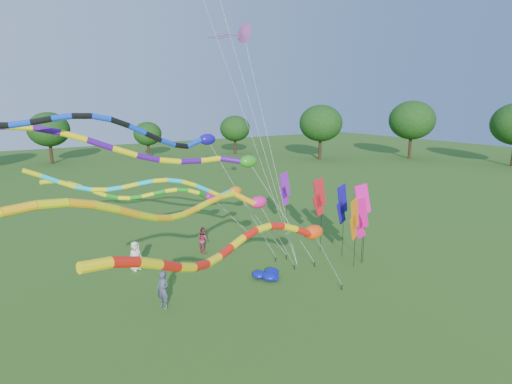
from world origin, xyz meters
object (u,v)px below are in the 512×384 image
tube_kite_red (257,241)px  person_c (203,240)px  person_a (135,256)px  blue_nylon_heap (268,278)px  person_b (163,290)px  tube_kite_orange (189,206)px

tube_kite_red → person_c: size_ratio=7.90×
tube_kite_red → person_a: size_ratio=7.71×
person_a → person_c: (4.61, 0.47, -0.02)m
blue_nylon_heap → person_a: 7.84m
person_a → person_b: person_b is taller
tube_kite_red → person_a: 11.60m
tube_kite_red → person_b: size_ratio=7.20×
tube_kite_red → person_b: bearing=87.0°
tube_kite_red → blue_nylon_heap: bearing=32.2°
tube_kite_red → tube_kite_orange: size_ratio=0.89×
tube_kite_red → person_a: (-1.26, 10.89, -3.77)m
tube_kite_orange → person_a: tube_kite_orange is taller
tube_kite_orange → person_a: (-0.03, 7.66, -4.61)m
person_a → person_c: person_a is taller
person_c → tube_kite_orange: bearing=150.0°
blue_nylon_heap → person_c: size_ratio=0.99×
tube_kite_orange → blue_nylon_heap: (5.50, 2.14, -5.27)m
blue_nylon_heap → person_c: person_c is taller
person_b → person_c: size_ratio=1.10×
blue_nylon_heap → person_b: bearing=177.7°
blue_nylon_heap → person_a: person_a is taller
tube_kite_red → person_b: (-1.63, 5.61, -3.71)m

